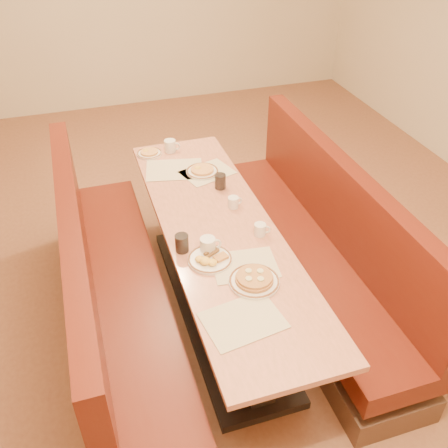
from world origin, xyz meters
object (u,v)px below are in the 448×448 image
object	(u,v)px
diner_table	(219,271)
eggs_plate	(210,259)
coffee_mug_c	(234,202)
coffee_mug_d	(171,146)
booth_left	(112,296)
soda_tumbler_mid	(220,181)
booth_right	(316,252)
coffee_mug_a	(260,229)
coffee_mug_b	(208,245)
pancake_plate	(254,280)
soda_tumbler_near	(182,243)

from	to	relation	value
diner_table	eggs_plate	size ratio (longest dim) A/B	9.50
coffee_mug_c	coffee_mug_d	size ratio (longest dim) A/B	0.82
booth_left	soda_tumbler_mid	xyz separation A→B (m)	(0.88, 0.45, 0.44)
booth_right	eggs_plate	distance (m)	1.02
diner_table	eggs_plate	bearing A→B (deg)	-116.44
booth_right	coffee_mug_a	distance (m)	0.68
diner_table	booth_right	world-z (taller)	booth_right
soda_tumbler_mid	coffee_mug_a	bearing A→B (deg)	-83.00
coffee_mug_b	eggs_plate	bearing A→B (deg)	-98.19
booth_right	booth_left	bearing A→B (deg)	180.00
eggs_plate	coffee_mug_b	bearing A→B (deg)	78.62
eggs_plate	soda_tumbler_mid	world-z (taller)	soda_tumbler_mid
pancake_plate	coffee_mug_b	xyz separation A→B (m)	(-0.17, 0.34, 0.03)
booth_left	soda_tumbler_near	world-z (taller)	booth_left
coffee_mug_b	coffee_mug_d	bearing A→B (deg)	90.26
pancake_plate	soda_tumbler_near	size ratio (longest dim) A/B	2.53
coffee_mug_a	booth_left	bearing A→B (deg)	-169.05
booth_left	soda_tumbler_mid	size ratio (longest dim) A/B	22.97
coffee_mug_a	coffee_mug_d	size ratio (longest dim) A/B	0.82
booth_left	eggs_plate	distance (m)	0.77
diner_table	booth_left	world-z (taller)	booth_left
coffee_mug_d	soda_tumbler_near	world-z (taller)	soda_tumbler_near
booth_right	coffee_mug_a	bearing A→B (deg)	-163.39
coffee_mug_d	soda_tumbler_mid	size ratio (longest dim) A/B	1.15
booth_left	soda_tumbler_mid	bearing A→B (deg)	27.08
booth_right	coffee_mug_a	world-z (taller)	booth_right
booth_right	pancake_plate	xyz separation A→B (m)	(-0.70, -0.55, 0.41)
pancake_plate	soda_tumbler_near	world-z (taller)	soda_tumbler_near
booth_left	pancake_plate	bearing A→B (deg)	-35.93
booth_right	eggs_plate	bearing A→B (deg)	-161.14
booth_left	coffee_mug_a	xyz separation A→B (m)	(0.96, -0.15, 0.43)
coffee_mug_a	soda_tumbler_mid	bearing A→B (deg)	116.96
eggs_plate	soda_tumbler_near	size ratio (longest dim) A/B	2.33
diner_table	coffee_mug_a	distance (m)	0.50
coffee_mug_b	coffee_mug_c	size ratio (longest dim) A/B	1.28
diner_table	coffee_mug_a	xyz separation A→B (m)	(0.22, -0.15, 0.42)
pancake_plate	soda_tumbler_near	xyz separation A→B (m)	(-0.31, 0.40, 0.03)
booth_right	coffee_mug_b	bearing A→B (deg)	-165.99
booth_right	eggs_plate	xyz separation A→B (m)	(-0.88, -0.30, 0.40)
coffee_mug_b	soda_tumbler_near	bearing A→B (deg)	161.30
eggs_plate	coffee_mug_d	xyz separation A→B (m)	(0.08, 1.40, 0.03)
soda_tumbler_near	eggs_plate	bearing A→B (deg)	-48.06
diner_table	coffee_mug_b	world-z (taller)	coffee_mug_b
booth_right	coffee_mug_b	distance (m)	0.99
eggs_plate	soda_tumbler_mid	size ratio (longest dim) A/B	2.42
booth_left	soda_tumbler_near	distance (m)	0.65
booth_left	eggs_plate	size ratio (longest dim) A/B	9.50
coffee_mug_c	booth_right	bearing A→B (deg)	-25.11
diner_table	pancake_plate	bearing A→B (deg)	-86.61
coffee_mug_a	coffee_mug_c	world-z (taller)	coffee_mug_a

